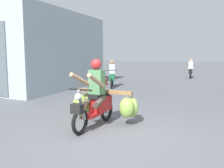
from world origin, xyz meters
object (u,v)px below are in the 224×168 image
at_px(motorbike_distant_ahead_left, 112,76).
at_px(produce_crate, 101,82).
at_px(motorbike_main_loaded, 98,102).
at_px(motorbike_distant_far_ahead, 191,70).

xyz_separation_m(motorbike_distant_ahead_left, produce_crate, (-0.88, 0.52, -0.39)).
relative_size(motorbike_main_loaded, motorbike_distant_ahead_left, 1.21).
bearing_deg(motorbike_distant_ahead_left, produce_crate, 149.68).
distance_m(motorbike_main_loaded, produce_crate, 7.45).
bearing_deg(motorbike_distant_far_ahead, motorbike_main_loaded, -94.17).
bearing_deg(produce_crate, motorbike_main_loaded, -64.37).
distance_m(motorbike_main_loaded, motorbike_distant_ahead_left, 6.62).
relative_size(motorbike_distant_far_ahead, produce_crate, 2.90).
bearing_deg(produce_crate, motorbike_distant_far_ahead, 56.41).
bearing_deg(motorbike_main_loaded, motorbike_distant_far_ahead, 85.83).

